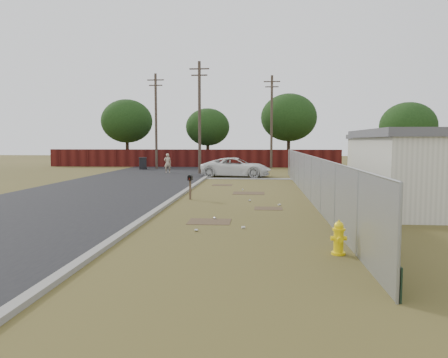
# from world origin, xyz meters

# --- Properties ---
(ground) EXTENTS (120.00, 120.00, 0.00)m
(ground) POSITION_xyz_m (0.00, 0.00, 0.00)
(ground) COLOR brown
(ground) RESTS_ON ground
(street) EXTENTS (15.10, 60.00, 0.12)m
(street) POSITION_xyz_m (-6.76, 8.05, 0.02)
(street) COLOR black
(street) RESTS_ON ground
(chainlink_fence) EXTENTS (0.10, 27.06, 2.02)m
(chainlink_fence) POSITION_xyz_m (3.12, 1.03, 0.80)
(chainlink_fence) COLOR gray
(chainlink_fence) RESTS_ON ground
(privacy_fence) EXTENTS (30.00, 0.12, 1.80)m
(privacy_fence) POSITION_xyz_m (-6.00, 25.00, 0.90)
(privacy_fence) COLOR #4B1210
(privacy_fence) RESTS_ON ground
(utility_poles) EXTENTS (12.60, 8.24, 9.00)m
(utility_poles) POSITION_xyz_m (-3.67, 20.67, 4.69)
(utility_poles) COLOR #4D3E33
(utility_poles) RESTS_ON ground
(houses) EXTENTS (9.30, 17.24, 3.10)m
(houses) POSITION_xyz_m (9.70, 3.13, 1.56)
(houses) COLOR silver
(houses) RESTS_ON ground
(horizon_trees) EXTENTS (33.32, 31.94, 7.78)m
(horizon_trees) POSITION_xyz_m (0.84, 23.56, 4.63)
(horizon_trees) COLOR #2D2214
(horizon_trees) RESTS_ON ground
(fire_hydrant) EXTENTS (0.37, 0.37, 0.82)m
(fire_hydrant) POSITION_xyz_m (2.70, -8.90, 0.38)
(fire_hydrant) COLOR yellow
(fire_hydrant) RESTS_ON ground
(mailbox) EXTENTS (0.17, 0.49, 1.14)m
(mailbox) POSITION_xyz_m (-2.30, 0.39, 0.90)
(mailbox) COLOR brown
(mailbox) RESTS_ON ground
(pickup_truck) EXTENTS (5.36, 2.91, 1.43)m
(pickup_truck) POSITION_xyz_m (-0.89, 13.15, 0.71)
(pickup_truck) COLOR white
(pickup_truck) RESTS_ON ground
(pedestrian) EXTENTS (0.64, 0.46, 1.63)m
(pedestrian) POSITION_xyz_m (-6.77, 16.56, 0.82)
(pedestrian) COLOR tan
(pedestrian) RESTS_ON ground
(trash_bin) EXTENTS (0.93, 0.91, 1.13)m
(trash_bin) POSITION_xyz_m (-10.04, 20.87, 0.58)
(trash_bin) COLOR black
(trash_bin) RESTS_ON ground
(scattered_litter) EXTENTS (2.79, 11.02, 0.07)m
(scattered_litter) POSITION_xyz_m (0.12, -2.33, 0.04)
(scattered_litter) COLOR silver
(scattered_litter) RESTS_ON ground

